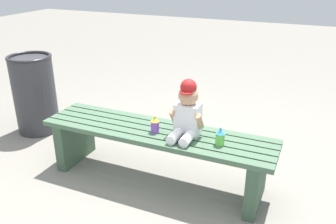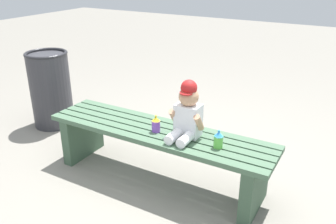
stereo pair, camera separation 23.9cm
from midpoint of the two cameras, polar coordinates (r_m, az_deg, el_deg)
name	(u,v)px [view 2 (the right image)]	position (r m, az deg, el deg)	size (l,w,h in m)	color
ground_plane	(158,179)	(2.76, 0.93, -10.75)	(16.00, 16.00, 0.00)	gray
park_bench	(158,145)	(2.61, 0.98, -5.47)	(1.72, 0.41, 0.42)	#47664C
child_figure	(187,113)	(2.39, 5.96, -0.18)	(0.23, 0.27, 0.40)	white
sippy_cup_left	(156,124)	(2.50, 0.77, -2.01)	(0.06, 0.06, 0.12)	#8C4CCC
sippy_cup_right	(218,139)	(2.33, 11.06, -4.45)	(0.06, 0.06, 0.12)	#66CC4C
trash_bin	(51,89)	(3.64, -16.64, 3.54)	(0.40, 0.40, 0.75)	#333338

